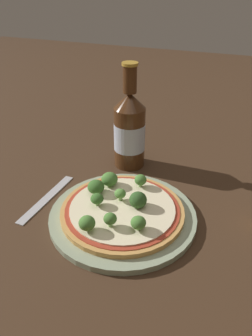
% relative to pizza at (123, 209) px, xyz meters
% --- Properties ---
extents(ground_plane, '(3.00, 3.00, 0.00)m').
position_rel_pizza_xyz_m(ground_plane, '(0.01, -0.00, -0.02)').
color(ground_plane, '#3D2819').
extents(plate, '(0.28, 0.28, 0.01)m').
position_rel_pizza_xyz_m(plate, '(0.00, -0.00, -0.01)').
color(plate, '#93A384').
rests_on(plate, ground_plane).
extents(pizza, '(0.23, 0.23, 0.01)m').
position_rel_pizza_xyz_m(pizza, '(0.00, 0.00, 0.00)').
color(pizza, tan).
rests_on(pizza, plate).
extents(broccoli_floret_0, '(0.02, 0.02, 0.02)m').
position_rel_pizza_xyz_m(broccoli_floret_0, '(-0.01, 0.02, 0.02)').
color(broccoli_floret_0, '#7A9E5B').
rests_on(broccoli_floret_0, pizza).
extents(broccoli_floret_1, '(0.03, 0.03, 0.03)m').
position_rel_pizza_xyz_m(broccoli_floret_1, '(-0.03, -0.08, 0.02)').
color(broccoli_floret_1, '#7A9E5B').
rests_on(broccoli_floret_1, pizza).
extents(broccoli_floret_2, '(0.03, 0.03, 0.03)m').
position_rel_pizza_xyz_m(broccoli_floret_2, '(-0.05, 0.05, 0.02)').
color(broccoli_floret_2, '#7A9E5B').
rests_on(broccoli_floret_2, pizza).
extents(broccoli_floret_3, '(0.02, 0.02, 0.02)m').
position_rel_pizza_xyz_m(broccoli_floret_3, '(-0.05, -0.01, 0.02)').
color(broccoli_floret_3, '#7A9E5B').
rests_on(broccoli_floret_3, pizza).
extents(broccoli_floret_4, '(0.03, 0.03, 0.03)m').
position_rel_pizza_xyz_m(broccoli_floret_4, '(0.03, 0.01, 0.02)').
color(broccoli_floret_4, '#7A9E5B').
rests_on(broccoli_floret_4, pizza).
extents(broccoli_floret_5, '(0.02, 0.02, 0.03)m').
position_rel_pizza_xyz_m(broccoli_floret_5, '(-0.00, -0.06, 0.02)').
color(broccoli_floret_5, '#7A9E5B').
rests_on(broccoli_floret_5, pizza).
extents(broccoli_floret_6, '(0.02, 0.02, 0.03)m').
position_rel_pizza_xyz_m(broccoli_floret_6, '(0.01, 0.07, 0.02)').
color(broccoli_floret_6, '#7A9E5B').
rests_on(broccoli_floret_6, pizza).
extents(broccoli_floret_7, '(0.03, 0.03, 0.03)m').
position_rel_pizza_xyz_m(broccoli_floret_7, '(0.05, -0.05, 0.02)').
color(broccoli_floret_7, '#7A9E5B').
rests_on(broccoli_floret_7, pizza).
extents(broccoli_floret_8, '(0.03, 0.03, 0.03)m').
position_rel_pizza_xyz_m(broccoli_floret_8, '(-0.07, 0.02, 0.02)').
color(broccoli_floret_8, '#7A9E5B').
rests_on(broccoli_floret_8, pizza).
extents(beer_bottle, '(0.07, 0.07, 0.24)m').
position_rel_pizza_xyz_m(beer_bottle, '(-0.06, 0.19, 0.07)').
color(beer_bottle, '#472814').
rests_on(beer_bottle, ground_plane).
extents(fork, '(0.03, 0.18, 0.00)m').
position_rel_pizza_xyz_m(fork, '(-0.17, -0.00, -0.02)').
color(fork, '#B2B2B7').
rests_on(fork, ground_plane).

